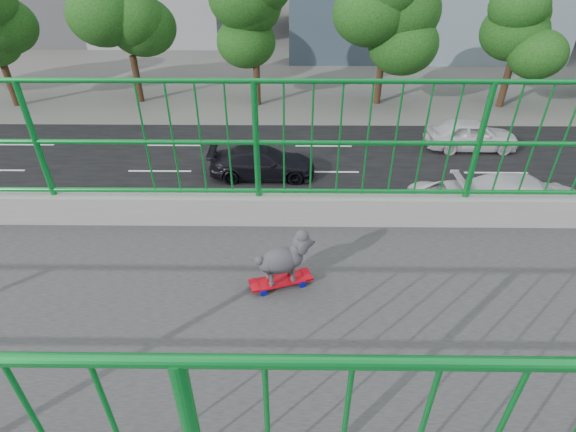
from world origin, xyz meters
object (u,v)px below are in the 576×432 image
(car_2, at_px, (470,200))
(car_6, at_px, (263,247))
(car_3, at_px, (262,162))
(car_7, at_px, (524,197))
(car_4, at_px, (471,135))
(skateboard, at_px, (281,281))
(poodle, at_px, (284,258))

(car_2, distance_m, car_6, 8.64)
(car_2, bearing_deg, car_3, 69.26)
(car_7, bearing_deg, car_3, 73.06)
(car_4, distance_m, car_6, 14.05)
(skateboard, distance_m, car_2, 15.34)
(poodle, relative_size, car_7, 0.09)
(car_2, relative_size, car_3, 0.98)
(skateboard, distance_m, car_7, 16.34)
(car_2, height_order, car_7, car_7)
(poodle, relative_size, car_3, 0.10)
(car_4, height_order, car_6, car_4)
(car_3, bearing_deg, car_7, -106.94)
(car_3, bearing_deg, skateboard, -175.15)
(skateboard, bearing_deg, car_2, 130.92)
(car_2, bearing_deg, car_7, -90.00)
(poodle, xyz_separation_m, car_6, (-8.75, -0.88, -6.59))
(car_6, bearing_deg, skateboard, 5.59)
(skateboard, bearing_deg, car_3, 166.70)
(poodle, bearing_deg, skateboard, -90.00)
(car_2, distance_m, car_4, 6.78)
(car_2, bearing_deg, car_6, 111.75)
(skateboard, xyz_separation_m, car_3, (-15.16, -1.29, -6.35))
(car_6, bearing_deg, car_3, -176.17)
(poodle, xyz_separation_m, car_7, (-11.95, 9.20, -6.49))
(car_3, height_order, car_6, car_3)
(car_2, distance_m, car_7, 2.06)
(poodle, relative_size, car_4, 0.10)
(car_4, bearing_deg, car_2, 160.76)
(car_2, relative_size, car_7, 0.86)
(poodle, height_order, car_6, poodle)
(poodle, height_order, car_3, poodle)
(poodle, height_order, car_4, poodle)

